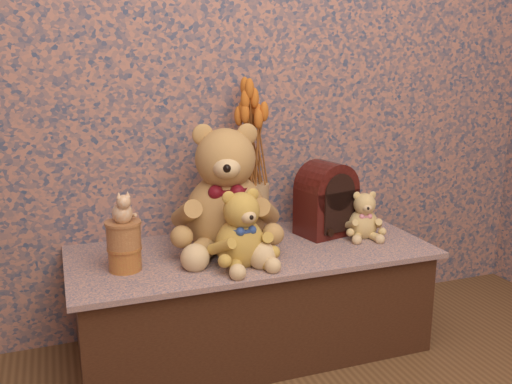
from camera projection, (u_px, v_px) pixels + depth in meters
The scene contains 10 objects.
display_shelf at pixel (252, 299), 2.22m from camera, with size 1.39×0.60×0.42m, color navy.
teddy_large at pixel (226, 183), 2.12m from camera, with size 0.41×0.49×0.52m, color #AB8342, non-canonical shape.
teddy_medium at pixel (240, 224), 1.98m from camera, with size 0.24×0.28×0.30m, color #B38832, non-canonical shape.
teddy_small at pixel (364, 213), 2.29m from camera, with size 0.17×0.20×0.21m, color tan, non-canonical shape.
cathedral_radio at pixel (326, 198), 2.32m from camera, with size 0.22×0.16×0.31m, color black, non-canonical shape.
ceramic_vase at pixel (253, 210), 2.30m from camera, with size 0.13×0.13×0.22m, color tan.
dried_stalks at pixel (253, 130), 2.22m from camera, with size 0.23×0.23×0.44m, color #C86520, non-canonical shape.
biscuit_tin_lower at pixel (125, 259), 1.95m from camera, with size 0.11×0.11×0.08m, color gold.
biscuit_tin_upper at pixel (124, 235), 1.93m from camera, with size 0.12×0.12×0.09m, color tan.
cat_figurine at pixel (122, 206), 1.90m from camera, with size 0.08×0.09×0.12m, color silver, non-canonical shape.
Camera 1 is at (-0.69, -0.72, 1.15)m, focal length 39.14 mm.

